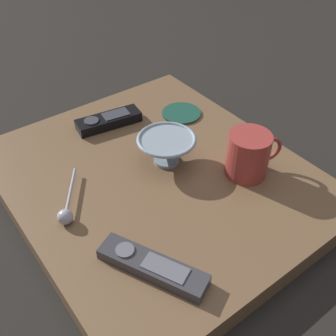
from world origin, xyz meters
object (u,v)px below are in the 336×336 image
Objects in this scene: teaspoon at (66,213)px; tv_remote_near at (109,120)px; tv_remote_far at (152,266)px; cereal_bowl at (167,148)px; coffee_mug at (249,155)px; drink_coaster at (181,113)px.

teaspoon reaches higher than tv_remote_near.
tv_remote_near reaches higher than tv_remote_far.
cereal_bowl is 1.00× the size of teaspoon.
coffee_mug is 0.62× the size of tv_remote_far.
tv_remote_far is 1.94× the size of drink_coaster.
drink_coaster is (-0.34, 0.33, -0.01)m from tv_remote_far.
tv_remote_far is (0.41, -0.16, -0.00)m from tv_remote_near.
tv_remote_near is at bearing -111.88° from drink_coaster.
coffee_mug reaches higher than drink_coaster.
drink_coaster is at bearing 173.24° from coffee_mug.
drink_coaster is at bearing 135.77° from tv_remote_far.
drink_coaster is at bearing 131.86° from cereal_bowl.
teaspoon is at bearing -69.14° from drink_coaster.
coffee_mug reaches higher than tv_remote_far.
cereal_bowl is 0.66× the size of tv_remote_far.
coffee_mug is at bearing 23.32° from tv_remote_near.
drink_coaster is (-0.13, 0.14, -0.03)m from cereal_bowl.
tv_remote_far is (0.08, -0.30, -0.04)m from coffee_mug.
tv_remote_near is 0.85× the size of tv_remote_far.
cereal_bowl is at bearing 138.41° from tv_remote_far.
coffee_mug is 0.73× the size of tv_remote_near.
tv_remote_far is at bearing -21.33° from tv_remote_near.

